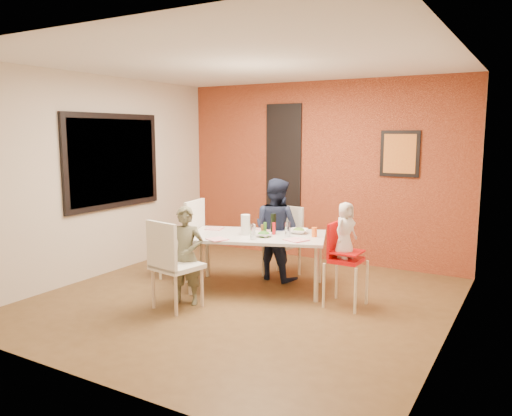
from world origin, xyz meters
The scene contains 35 objects.
ground centered at (0.00, 0.00, 0.00)m, with size 4.50×4.50×0.00m, color brown.
ceiling centered at (0.00, 0.00, 2.70)m, with size 4.50×4.50×0.02m, color silver.
wall_back centered at (0.00, 2.25, 1.35)m, with size 4.50×0.02×2.70m, color beige.
wall_front centered at (0.00, -2.25, 1.35)m, with size 4.50×0.02×2.70m, color beige.
wall_left centered at (-2.25, 0.00, 1.35)m, with size 0.02×4.50×2.70m, color beige.
wall_right centered at (2.25, 0.00, 1.35)m, with size 0.02×4.50×2.70m, color beige.
brick_accent_wall centered at (0.00, 2.23, 1.35)m, with size 4.50×0.02×2.70m, color maroon.
picture_window_frame centered at (-2.22, 0.20, 1.55)m, with size 0.05×1.70×1.30m, color black.
picture_window_pane centered at (-2.21, 0.20, 1.55)m, with size 0.02×1.55×1.15m, color black.
glassblock_strip centered at (-0.60, 2.21, 1.50)m, with size 0.55×0.03×1.70m, color silver.
glassblock_surround centered at (-0.60, 2.21, 1.50)m, with size 0.60×0.03×1.76m, color black.
art_print_frame centered at (1.20, 2.21, 1.65)m, with size 0.54×0.03×0.64m, color black.
art_print_canvas centered at (1.20, 2.19, 1.65)m, with size 0.44×0.01×0.54m, color orange.
dining_table centered at (-0.08, 0.47, 0.63)m, with size 1.87×1.43×0.69m.
chair_near centered at (-0.52, -0.67, 0.56)m, with size 0.54×0.54×1.00m.
chair_far centered at (-0.06, 1.20, 0.52)m, with size 0.49×0.49×0.94m.
chair_left centered at (-1.12, 0.39, 0.59)m, with size 0.56×0.56×1.06m.
high_chair centered at (1.06, 0.40, 0.57)m, with size 0.41×0.41×0.95m.
child_near centered at (-0.50, -0.42, 0.56)m, with size 0.41×0.27×1.12m, color brown.
child_far centered at (-0.07, 0.96, 0.67)m, with size 0.66×0.51×1.35m, color #161B31.
toddler centered at (1.08, 0.40, 0.87)m, with size 0.31×0.20×0.63m, color silver.
plate_near_left centered at (-0.34, -0.03, 0.69)m, with size 0.21×0.21×0.01m, color white.
plate_far_mid centered at (-0.14, 0.82, 0.69)m, with size 0.23×0.23×0.01m, color white.
plate_near_right centered at (0.49, 0.40, 0.69)m, with size 0.23×0.23×0.01m, color white.
plate_far_left centered at (-0.74, 0.50, 0.69)m, with size 0.21×0.21×0.01m, color white.
salad_bowl_a centered at (0.05, 0.39, 0.71)m, with size 0.19×0.19×0.05m, color silver.
salad_bowl_b centered at (0.34, 0.79, 0.72)m, with size 0.23×0.23×0.06m, color white.
wine_bottle centered at (0.07, 0.60, 0.82)m, with size 0.07×0.07×0.26m, color black.
wine_glass_a centered at (0.01, 0.21, 0.78)m, with size 0.06×0.06×0.18m, color silver.
wine_glass_b centered at (0.30, 0.55, 0.78)m, with size 0.06×0.06×0.18m, color white.
paper_towel_roll centered at (-0.19, 0.38, 0.82)m, with size 0.11×0.11×0.25m, color white.
condiment_red centered at (0.10, 0.57, 0.76)m, with size 0.04×0.04×0.15m, color red.
condiment_green centered at (0.00, 0.53, 0.76)m, with size 0.04×0.04×0.15m, color #356F25.
condiment_brown centered at (-0.01, 0.47, 0.75)m, with size 0.03×0.03×0.13m, color brown.
sippy_cup centered at (0.59, 0.70, 0.75)m, with size 0.07×0.07×0.12m, color orange.
Camera 1 is at (2.93, -4.79, 1.94)m, focal length 35.00 mm.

